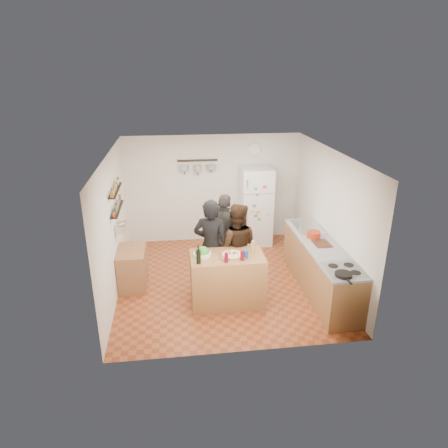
{
  "coord_description": "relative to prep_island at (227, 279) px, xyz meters",
  "views": [
    {
      "loc": [
        -0.89,
        -6.78,
        3.87
      ],
      "look_at": [
        0.0,
        0.1,
        1.15
      ],
      "focal_mm": 32.0,
      "sensor_mm": 36.0,
      "label": 1
    }
  ],
  "objects": [
    {
      "name": "side_table",
      "position": [
        -1.69,
        0.81,
        -0.09
      ],
      "size": [
        0.5,
        0.8,
        0.73
      ],
      "primitive_type": "cube",
      "color": "#A06D43",
      "rests_on": "floor"
    },
    {
      "name": "wine_glass_far",
      "position": [
        0.22,
        -0.2,
        0.53
      ],
      "size": [
        0.06,
        0.06,
        0.16
      ],
      "primitive_type": "cylinder",
      "color": "#5D0716",
      "rests_on": "prep_island"
    },
    {
      "name": "prep_island",
      "position": [
        0.0,
        0.0,
        0.0
      ],
      "size": [
        1.25,
        0.72,
        0.91
      ],
      "primitive_type": "cube",
      "color": "#9B6338",
      "rests_on": "floor"
    },
    {
      "name": "person_center",
      "position": [
        0.24,
        0.54,
        0.37
      ],
      "size": [
        0.91,
        0.78,
        1.65
      ],
      "primitive_type": "imported",
      "rotation": [
        0.0,
        0.0,
        2.93
      ],
      "color": "black",
      "rests_on": "floor"
    },
    {
      "name": "wine_bottle",
      "position": [
        -0.5,
        -0.22,
        0.57
      ],
      "size": [
        0.08,
        0.08,
        0.23
      ],
      "primitive_type": "cylinder",
      "color": "black",
      "rests_on": "prep_island"
    },
    {
      "name": "counter_run",
      "position": [
        1.75,
        0.2,
        -0.01
      ],
      "size": [
        0.63,
        2.63,
        0.9
      ],
      "primitive_type": "cube",
      "color": "#9E7042",
      "rests_on": "floor"
    },
    {
      "name": "person_left",
      "position": [
        -0.23,
        0.48,
        0.43
      ],
      "size": [
        0.75,
        0.61,
        1.76
      ],
      "primitive_type": "imported",
      "rotation": [
        0.0,
        0.0,
        2.8
      ],
      "color": "black",
      "rests_on": "floor"
    },
    {
      "name": "stove_top",
      "position": [
        1.75,
        -0.75,
        0.46
      ],
      "size": [
        0.6,
        0.62,
        0.02
      ],
      "primitive_type": "cube",
      "color": "white",
      "rests_on": "counter_run"
    },
    {
      "name": "pizza_board",
      "position": [
        0.08,
        -0.02,
        0.47
      ],
      "size": [
        0.42,
        0.34,
        0.02
      ],
      "primitive_type": "cube",
      "color": "brown",
      "rests_on": "prep_island"
    },
    {
      "name": "wine_glass_near",
      "position": [
        -0.05,
        -0.24,
        0.53
      ],
      "size": [
        0.06,
        0.06,
        0.15
      ],
      "primitive_type": "cylinder",
      "color": "#540717",
      "rests_on": "prep_island"
    },
    {
      "name": "pizza",
      "position": [
        0.08,
        -0.02,
        0.48
      ],
      "size": [
        0.34,
        0.34,
        0.02
      ],
      "primitive_type": "cylinder",
      "color": "beige",
      "rests_on": "pizza_board"
    },
    {
      "name": "spice_shelf_upper",
      "position": [
        -1.88,
        0.95,
        1.4
      ],
      "size": [
        0.12,
        1.0,
        0.02
      ],
      "primitive_type": "cube",
      "color": "black",
      "rests_on": "left_wall"
    },
    {
      "name": "skillet",
      "position": [
        1.65,
        -0.95,
        0.49
      ],
      "size": [
        0.26,
        0.26,
        0.05
      ],
      "primitive_type": "cylinder",
      "color": "black",
      "rests_on": "stove_top"
    },
    {
      "name": "red_bowl",
      "position": [
        1.7,
        0.56,
        0.52
      ],
      "size": [
        0.26,
        0.26,
        0.11
      ],
      "primitive_type": "cylinder",
      "color": "#9E2A12",
      "rests_on": "counter_run"
    },
    {
      "name": "pot_rack",
      "position": [
        -0.3,
        2.75,
        1.49
      ],
      "size": [
        0.9,
        0.04,
        0.04
      ],
      "primitive_type": "cube",
      "color": "black",
      "rests_on": "back_wall"
    },
    {
      "name": "produce_basket",
      "position": [
        -1.85,
        0.95,
        0.69
      ],
      "size": [
        0.18,
        0.35,
        0.14
      ],
      "primitive_type": "cube",
      "color": "silver",
      "rests_on": "left_wall"
    },
    {
      "name": "pepper_mill",
      "position": [
        0.45,
        0.05,
        0.55
      ],
      "size": [
        0.06,
        0.06,
        0.19
      ],
      "primitive_type": "cylinder",
      "color": "#AF7F49",
      "rests_on": "prep_island"
    },
    {
      "name": "salt_canister",
      "position": [
        0.3,
        -0.12,
        0.52
      ],
      "size": [
        0.08,
        0.08,
        0.13
      ],
      "primitive_type": "cylinder",
      "color": "navy",
      "rests_on": "prep_island"
    },
    {
      "name": "wall_clock",
      "position": [
        1.0,
        2.83,
        1.69
      ],
      "size": [
        0.3,
        0.03,
        0.3
      ],
      "primitive_type": "cylinder",
      "rotation": [
        1.57,
        0.0,
        0.0
      ],
      "color": "silver",
      "rests_on": "back_wall"
    },
    {
      "name": "sink",
      "position": [
        1.75,
        1.05,
        0.46
      ],
      "size": [
        0.5,
        0.8,
        0.03
      ],
      "primitive_type": "cube",
      "color": "silver",
      "rests_on": "counter_run"
    },
    {
      "name": "fridge",
      "position": [
        1.0,
        2.5,
        0.45
      ],
      "size": [
        0.7,
        0.68,
        1.8
      ],
      "primitive_type": "cube",
      "color": "white",
      "rests_on": "floor"
    },
    {
      "name": "spice_shelf_lower",
      "position": [
        -1.88,
        0.95,
        1.04
      ],
      "size": [
        0.12,
        1.0,
        0.02
      ],
      "primitive_type": "cube",
      "color": "black",
      "rests_on": "left_wall"
    },
    {
      "name": "room_shell",
      "position": [
        0.05,
        1.14,
        0.79
      ],
      "size": [
        4.2,
        4.2,
        4.2
      ],
      "color": "brown",
      "rests_on": "ground"
    },
    {
      "name": "salad_bowl",
      "position": [
        -0.42,
        0.05,
        0.49
      ],
      "size": [
        0.3,
        0.3,
        0.06
      ],
      "primitive_type": "cylinder",
      "color": "white",
      "rests_on": "prep_island"
    },
    {
      "name": "person_back",
      "position": [
        0.1,
        1.03,
        0.38
      ],
      "size": [
        1.06,
        0.74,
        1.67
      ],
      "primitive_type": "imported",
      "rotation": [
        0.0,
        0.0,
        2.77
      ],
      "color": "#2E2B29",
      "rests_on": "floor"
    },
    {
      "name": "cutting_board",
      "position": [
        1.75,
        0.25,
        0.46
      ],
      "size": [
        0.3,
        0.4,
        0.02
      ],
      "primitive_type": "cube",
      "color": "brown",
      "rests_on": "counter_run"
    }
  ]
}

